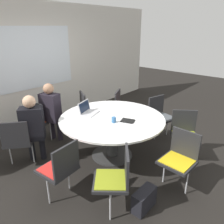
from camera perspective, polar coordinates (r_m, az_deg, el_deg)
name	(u,v)px	position (r m, az deg, el deg)	size (l,w,h in m)	color
ground_plane	(112,155)	(4.07, 0.00, -11.16)	(16.00, 16.00, 0.00)	black
wall_back	(37,67)	(5.22, -19.04, 11.13)	(8.00, 0.07, 2.70)	silver
conference_table	(112,125)	(3.78, 0.00, -3.47)	(1.79, 1.79, 0.75)	#333333
chair_0	(40,117)	(4.57, -18.37, -1.29)	(0.53, 0.54, 0.85)	#262628
chair_1	(18,139)	(3.85, -23.37, -6.45)	(0.61, 0.60, 0.85)	#262628
chair_2	(60,166)	(2.99, -13.37, -13.64)	(0.48, 0.46, 0.85)	#262628
chair_3	(116,176)	(2.76, 1.05, -16.36)	(0.61, 0.60, 0.85)	#262628
chair_4	(180,156)	(3.25, 17.29, -10.91)	(0.44, 0.46, 0.85)	#262628
chair_5	(184,131)	(3.97, 18.40, -4.84)	(0.60, 0.60, 0.85)	#262628
chair_6	(160,114)	(4.62, 12.42, -0.42)	(0.53, 0.52, 0.85)	#262628
chair_7	(123,106)	(4.95, 2.90, 1.60)	(0.58, 0.57, 0.85)	#262628
chair_8	(89,107)	(4.89, -6.12, 1.23)	(0.58, 0.58, 0.85)	#262628
person_0	(51,108)	(4.41, -15.63, 0.91)	(0.33, 0.41, 1.20)	#231E28
person_1	(33,125)	(3.78, -20.02, -3.12)	(0.42, 0.40, 1.20)	black
laptop	(88,110)	(3.90, -6.40, 0.41)	(0.40, 0.34, 0.21)	silver
spiral_notebook	(128,121)	(3.57, 4.12, -2.30)	(0.21, 0.25, 0.02)	black
coffee_cup	(114,120)	(3.51, 0.48, -2.06)	(0.07, 0.07, 0.09)	#33669E
handbag	(144,200)	(3.03, 8.38, -21.68)	(0.36, 0.16, 0.28)	black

